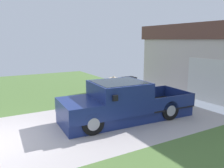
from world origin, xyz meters
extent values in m
cube|color=#B6ACAA|center=(0.00, 4.50, -0.03)|extent=(5.20, 9.00, 0.06)
cube|color=#527438|center=(-8.60, 4.50, -0.03)|extent=(12.00, 9.00, 0.06)
cube|color=navy|center=(0.16, 5.09, 0.21)|extent=(2.10, 5.56, 0.42)
cube|color=navy|center=(0.13, 4.69, 1.00)|extent=(2.05, 2.17, 1.16)
cube|color=#1E2833|center=(0.13, 4.69, 1.35)|extent=(1.81, 2.00, 0.49)
cube|color=navy|center=(0.03, 3.01, 0.71)|extent=(2.01, 1.42, 0.58)
cube|color=black|center=(0.26, 6.77, 0.45)|extent=(2.05, 2.21, 0.06)
cube|color=navy|center=(1.19, 6.71, 0.70)|extent=(0.18, 2.10, 0.57)
cube|color=navy|center=(-0.68, 6.82, 0.70)|extent=(0.18, 2.10, 0.57)
cube|color=navy|center=(0.32, 7.78, 0.70)|extent=(1.93, 0.17, 0.57)
cube|color=black|center=(1.15, 3.91, 1.26)|extent=(0.11, 0.19, 0.20)
cylinder|color=black|center=(0.88, 3.15, 0.40)|extent=(0.31, 0.81, 0.80)
cylinder|color=#9E9EA3|center=(0.88, 3.15, 0.40)|extent=(0.31, 0.46, 0.44)
cylinder|color=black|center=(-0.79, 3.25, 0.40)|extent=(0.31, 0.81, 0.80)
cylinder|color=#9E9EA3|center=(-0.79, 3.25, 0.40)|extent=(0.31, 0.46, 0.44)
cylinder|color=black|center=(1.08, 6.51, 0.40)|extent=(0.31, 0.81, 0.80)
cylinder|color=#9E9EA3|center=(1.08, 6.51, 0.40)|extent=(0.31, 0.46, 0.44)
cylinder|color=black|center=(-0.59, 6.61, 0.40)|extent=(0.31, 0.81, 0.80)
cylinder|color=#9E9EA3|center=(-0.59, 6.61, 0.40)|extent=(0.31, 0.46, 0.44)
cylinder|color=black|center=(-1.32, 5.36, 0.40)|extent=(0.16, 0.16, 0.81)
cylinder|color=black|center=(-1.08, 5.09, 0.40)|extent=(0.16, 0.16, 0.81)
cylinder|color=silver|center=(-1.20, 5.22, 1.06)|extent=(0.32, 0.32, 0.56)
cylinder|color=tan|center=(-1.32, 5.36, 1.02)|extent=(0.09, 0.09, 0.58)
cylinder|color=tan|center=(-1.08, 5.09, 1.02)|extent=(0.09, 0.09, 0.58)
sphere|color=tan|center=(-1.20, 5.22, 1.45)|extent=(0.20, 0.20, 0.20)
cylinder|color=#D1B78E|center=(-1.20, 5.22, 1.50)|extent=(0.45, 0.45, 0.01)
cone|color=#D1B78E|center=(-1.20, 5.22, 1.55)|extent=(0.21, 0.21, 0.11)
cube|color=#232328|center=(-1.30, 4.97, 0.11)|extent=(0.36, 0.18, 0.23)
torus|color=#232328|center=(-1.30, 4.97, 0.28)|extent=(0.33, 0.02, 0.33)
cube|color=silver|center=(0.18, 10.15, 1.13)|extent=(2.82, 0.06, 2.25)
cube|color=#424247|center=(-3.35, 7.55, 0.52)|extent=(0.58, 0.68, 0.86)
cube|color=#2E2E31|center=(-3.35, 7.55, 1.00)|extent=(0.60, 0.71, 0.10)
cylinder|color=black|center=(-3.57, 7.28, 0.09)|extent=(0.05, 0.18, 0.18)
cylinder|color=black|center=(-3.13, 7.28, 0.09)|extent=(0.05, 0.18, 0.18)
camera|label=1|loc=(7.66, 0.02, 3.21)|focal=36.72mm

